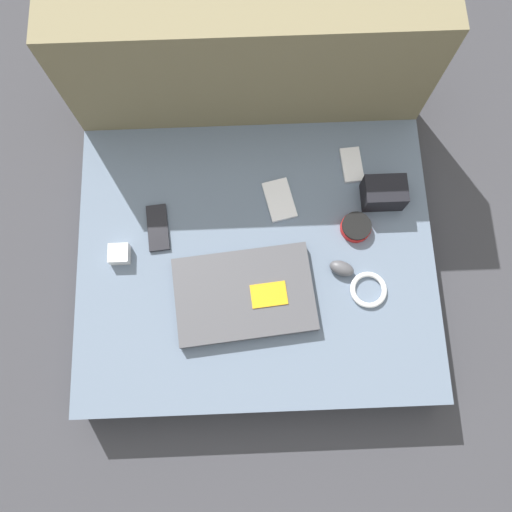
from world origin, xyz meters
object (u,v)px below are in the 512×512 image
at_px(laptop, 244,295).
at_px(phone_small, 279,200).
at_px(computer_mouse, 342,268).
at_px(phone_silver, 158,228).
at_px(phone_black, 352,165).
at_px(charger_brick, 119,254).
at_px(camera_pouch, 384,193).
at_px(speaker_puck, 356,227).

relative_size(laptop, phone_small, 2.92).
bearing_deg(computer_mouse, phone_small, 149.57).
xyz_separation_m(laptop, phone_silver, (-0.22, 0.19, -0.01)).
bearing_deg(phone_small, laptop, -124.36).
height_order(phone_black, charger_brick, charger_brick).
xyz_separation_m(phone_black, charger_brick, (-0.63, -0.23, 0.01)).
distance_m(phone_silver, charger_brick, 0.12).
height_order(laptop, phone_silver, laptop).
height_order(laptop, phone_black, laptop).
distance_m(phone_silver, camera_pouch, 0.60).
relative_size(speaker_puck, phone_small, 0.64).
relative_size(computer_mouse, charger_brick, 1.42).
distance_m(phone_black, camera_pouch, 0.12).
xyz_separation_m(speaker_puck, phone_small, (-0.20, 0.09, -0.01)).
height_order(speaker_puck, phone_black, speaker_puck).
relative_size(speaker_puck, phone_black, 0.78).
height_order(speaker_puck, phone_silver, speaker_puck).
relative_size(phone_small, camera_pouch, 1.15).
distance_m(laptop, charger_brick, 0.34).
bearing_deg(computer_mouse, speaker_puck, 89.39).
height_order(phone_silver, charger_brick, charger_brick).
bearing_deg(camera_pouch, speaker_puck, -132.52).
distance_m(phone_black, phone_small, 0.22).
bearing_deg(charger_brick, speaker_puck, 4.71).
bearing_deg(phone_silver, computer_mouse, -20.77).
height_order(speaker_puck, camera_pouch, camera_pouch).
xyz_separation_m(phone_black, camera_pouch, (0.07, -0.10, 0.03)).
height_order(computer_mouse, charger_brick, charger_brick).
bearing_deg(phone_black, speaker_puck, -95.97).
bearing_deg(laptop, camera_pouch, 28.50).
bearing_deg(camera_pouch, phone_silver, -174.00).
distance_m(speaker_puck, phone_black, 0.18).
relative_size(phone_silver, charger_brick, 2.54).
relative_size(laptop, computer_mouse, 4.99).
bearing_deg(computer_mouse, phone_black, 102.05).
distance_m(phone_small, camera_pouch, 0.28).
bearing_deg(laptop, computer_mouse, 7.61).
xyz_separation_m(laptop, charger_brick, (-0.32, 0.12, 0.00)).
distance_m(computer_mouse, phone_small, 0.25).
height_order(computer_mouse, phone_silver, computer_mouse).
bearing_deg(speaker_puck, phone_silver, 177.75).
height_order(computer_mouse, phone_small, computer_mouse).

